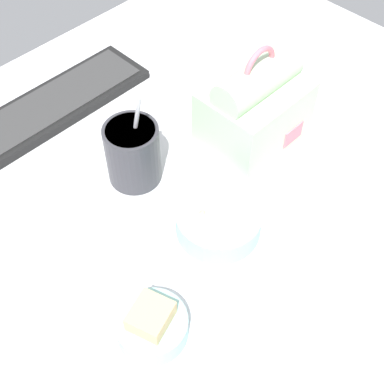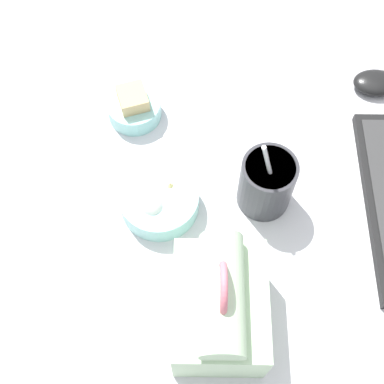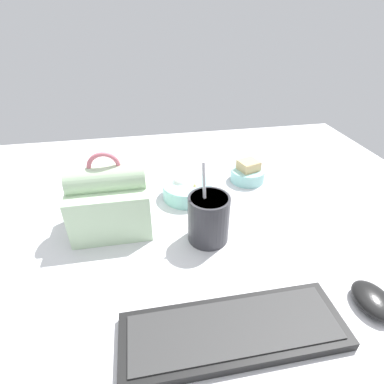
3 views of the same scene
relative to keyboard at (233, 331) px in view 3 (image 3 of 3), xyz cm
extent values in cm
cube|color=silver|center=(-1.27, -35.91, -2.02)|extent=(140.00, 110.00, 2.00)
cube|color=black|center=(0.00, 0.00, -0.12)|extent=(37.20, 12.38, 1.80)
cube|color=#333333|center=(0.00, 0.00, 0.93)|extent=(34.23, 10.15, 0.30)
cube|color=#B7D6AD|center=(20.47, -32.58, 4.85)|extent=(18.07, 13.80, 11.73)
cylinder|color=#B7D6AD|center=(20.47, -32.58, 12.48)|extent=(17.17, 6.45, 6.45)
cube|color=#DB707F|center=(23.63, -39.58, 2.21)|extent=(5.06, 0.30, 3.52)
torus|color=#DB707F|center=(20.47, -32.58, 15.39)|extent=(7.33, 1.00, 7.33)
cylinder|color=#333338|center=(-0.96, -24.35, 4.64)|extent=(9.36, 9.36, 11.31)
cylinder|color=#C6892D|center=(-0.96, -24.35, 9.99)|extent=(8.23, 8.23, 0.60)
cylinder|color=silver|center=(-0.25, -24.82, 11.51)|extent=(0.70, 3.83, 12.79)
cylinder|color=#93D1CC|center=(-19.19, -48.30, 0.87)|extent=(10.27, 10.27, 3.78)
cube|color=tan|center=(-19.19, -48.30, 2.95)|extent=(6.96, 6.63, 5.29)
cylinder|color=#93D1CC|center=(0.50, -42.67, 1.16)|extent=(13.87, 13.87, 4.35)
ellipsoid|color=white|center=(2.58, -43.71, 2.72)|extent=(3.77, 3.77, 4.44)
cone|color=#F4DB84|center=(-1.23, -40.73, 2.35)|extent=(6.27, 6.27, 3.70)
sphere|color=#4C5623|center=(0.95, -46.88, 1.34)|extent=(1.66, 1.66, 1.66)
sphere|color=#4C5623|center=(1.53, -46.08, 1.34)|extent=(1.66, 1.66, 1.66)
ellipsoid|color=black|center=(-26.40, -0.89, 0.48)|extent=(6.38, 8.92, 2.99)
camera|label=1|loc=(-38.07, -74.97, 71.09)|focal=50.00mm
camera|label=2|loc=(41.57, -36.42, 84.65)|focal=50.00mm
camera|label=3|loc=(11.99, 27.58, 45.87)|focal=28.00mm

